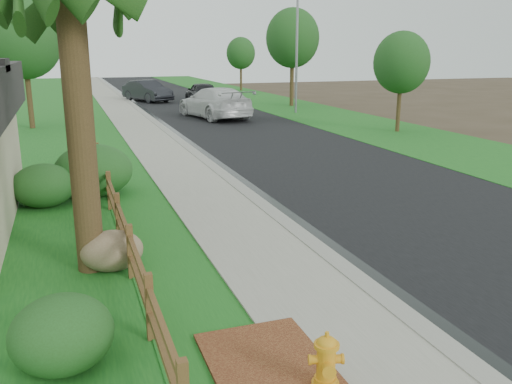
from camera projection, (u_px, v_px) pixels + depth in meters
name	position (u px, v px, depth m)	size (l,w,h in m)	color
ground	(374.00, 315.00, 8.94)	(120.00, 120.00, 0.00)	#3A2E1F
road	(189.00, 105.00, 42.34)	(8.00, 90.00, 0.02)	black
curb	(134.00, 106.00, 40.98)	(0.40, 90.00, 0.12)	gray
wet_gutter	(139.00, 106.00, 41.10)	(0.50, 90.00, 0.00)	black
sidewalk	(116.00, 107.00, 40.57)	(2.20, 90.00, 0.10)	gray
grass_strip	(90.00, 108.00, 39.96)	(1.60, 90.00, 0.06)	#18551B
lawn_near	(14.00, 111.00, 38.30)	(9.00, 90.00, 0.04)	#18551B
verge_far	(271.00, 102.00, 44.54)	(6.00, 90.00, 0.04)	#18551B
brick_patch	(272.00, 371.00, 7.31)	(1.60, 2.40, 0.11)	brown
ranch_fence	(113.00, 200.00, 13.47)	(0.12, 16.92, 1.10)	#492B18
fire_hydrant	(326.00, 362.00, 6.81)	(0.50, 0.41, 0.77)	orange
white_suv	(215.00, 103.00, 34.06)	(2.69, 6.62, 1.92)	silver
dark_car_mid	(202.00, 92.00, 43.43)	(2.00, 4.97, 1.69)	black
dark_car_far	(147.00, 91.00, 44.84)	(1.82, 5.22, 1.72)	black
streetlight	(295.00, 43.00, 35.71)	(1.84, 0.67, 8.12)	gray
boulder	(112.00, 251.00, 10.67)	(1.23, 0.92, 0.82)	brown
shrub_a	(62.00, 334.00, 7.33)	(1.40, 1.40, 1.05)	#1F4719
shrub_b	(44.00, 186.00, 14.96)	(1.72, 1.72, 1.21)	#1F4719
shrub_d	(94.00, 170.00, 16.01)	(2.28, 2.28, 1.55)	#1F4719
tree_near_left	(23.00, 37.00, 28.53)	(3.97, 3.97, 7.04)	#352916
tree_near_right	(402.00, 63.00, 27.71)	(2.87, 2.87, 5.17)	#352916
tree_mid_right	(293.00, 38.00, 40.26)	(3.99, 3.99, 7.23)	#352916
tree_far_right	(241.00, 53.00, 55.65)	(2.95, 2.95, 5.45)	#352916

